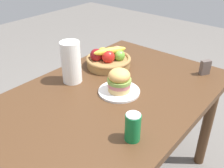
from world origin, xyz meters
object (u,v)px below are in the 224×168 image
paper_towel_roll (71,62)px  napkin_holder (205,67)px  fruit_basket (108,59)px  sandwich (119,80)px  plate (119,91)px  soda_can (133,127)px

paper_towel_roll → napkin_holder: (0.57, -0.56, -0.07)m
fruit_basket → napkin_holder: 0.60m
napkin_holder → sandwich: bearing=-176.9°
plate → soda_can: 0.37m
fruit_basket → soda_can: bearing=-131.6°
fruit_basket → napkin_holder: fruit_basket is taller
sandwich → fruit_basket: size_ratio=0.44×
plate → fruit_basket: 0.33m
paper_towel_roll → soda_can: bearing=-107.9°
soda_can → paper_towel_roll: size_ratio=0.53×
plate → paper_towel_roll: (-0.07, 0.29, 0.11)m
soda_can → paper_towel_roll: paper_towel_roll is taller
soda_can → paper_towel_roll: bearing=72.1°
soda_can → fruit_basket: 0.70m
soda_can → plate: bearing=46.8°
plate → soda_can: (-0.25, -0.27, 0.06)m
fruit_basket → napkin_holder: size_ratio=3.22×
sandwich → soda_can: sandwich is taller
sandwich → napkin_holder: bearing=-28.5°
sandwich → soda_can: bearing=-133.2°
sandwich → fruit_basket: (0.21, 0.25, -0.03)m
soda_can → fruit_basket: (0.46, 0.52, -0.01)m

